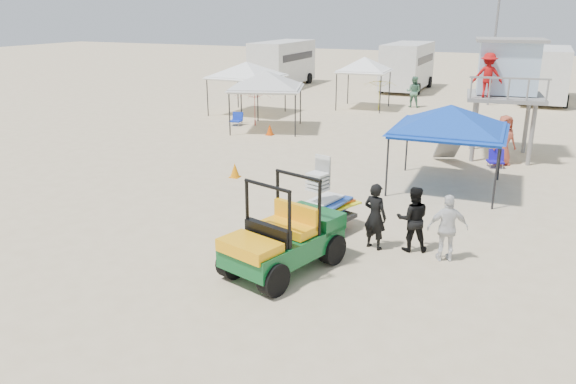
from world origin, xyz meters
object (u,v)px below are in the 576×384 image
at_px(utility_cart, 282,230).
at_px(surf_trailer, 320,207).
at_px(lifeguard_tower, 506,72).
at_px(canopy_blue, 451,109).
at_px(man_left, 375,216).

bearing_deg(utility_cart, surf_trailer, 89.80).
bearing_deg(lifeguard_tower, surf_trailer, -108.39).
xyz_separation_m(utility_cart, surf_trailer, (0.01, 2.34, -0.23)).
relative_size(surf_trailer, lifeguard_tower, 0.51).
bearing_deg(lifeguard_tower, utility_cart, -105.22).
bearing_deg(surf_trailer, canopy_blue, 66.85).
bearing_deg(utility_cart, lifeguard_tower, 74.78).
xyz_separation_m(man_left, canopy_blue, (0.76, 5.62, 1.74)).
bearing_deg(canopy_blue, lifeguard_tower, 76.91).
height_order(surf_trailer, man_left, surf_trailer).
distance_m(surf_trailer, canopy_blue, 6.07).
relative_size(man_left, canopy_blue, 0.48).
bearing_deg(surf_trailer, lifeguard_tower, 71.61).
xyz_separation_m(surf_trailer, lifeguard_tower, (3.46, 10.40, 2.53)).
distance_m(man_left, canopy_blue, 5.94).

